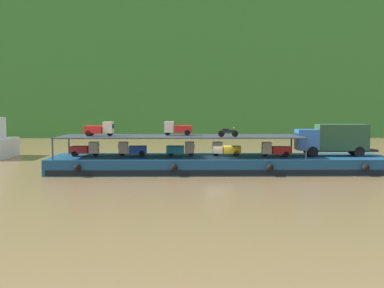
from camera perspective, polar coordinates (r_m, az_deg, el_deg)
The scene contains 13 objects.
ground_plane at distance 48.21m, azimuth 3.14°, elevation -3.20°, with size 400.00×400.00×0.00m, color brown.
hillside_far_bank at distance 118.23m, azimuth 0.84°, elevation 12.01°, with size 124.02×32.76×39.64m.
cargo_barge at distance 48.10m, azimuth 3.15°, elevation -2.32°, with size 32.38×7.77×1.50m.
covered_lorry at distance 50.16m, azimuth 16.02°, elevation 0.60°, with size 7.91×2.48×3.10m.
cargo_rack at distance 47.79m, azimuth -1.39°, elevation 0.88°, with size 23.18×6.43×2.00m.
mini_truck_lower_stern at distance 49.23m, azimuth -12.23°, elevation -0.57°, with size 2.78×1.28×1.38m.
mini_truck_lower_aft at distance 48.63m, azimuth -6.93°, elevation -0.56°, with size 2.79×1.29×1.38m.
mini_truck_lower_mid at distance 48.38m, azimuth -1.28°, elevation -0.56°, with size 2.76×1.23×1.38m.
mini_truck_lower_fore at distance 48.25m, azimuth 3.95°, elevation -0.58°, with size 2.76×1.24×1.38m.
mini_truck_lower_bow at distance 48.24m, azimuth 9.61°, elevation -0.63°, with size 2.78×1.27×1.38m.
mini_truck_upper_stern at distance 48.06m, azimuth -10.61°, elevation 1.73°, with size 2.79×1.29×1.38m.
mini_truck_upper_mid at distance 48.50m, azimuth -1.68°, elevation 1.82°, with size 2.75×1.22×1.38m.
motorcycle_upper_port at distance 46.00m, azimuth 4.17°, elevation 1.36°, with size 1.90×0.55×0.87m.
Camera 1 is at (-3.29, -47.71, 6.16)m, focal length 46.18 mm.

